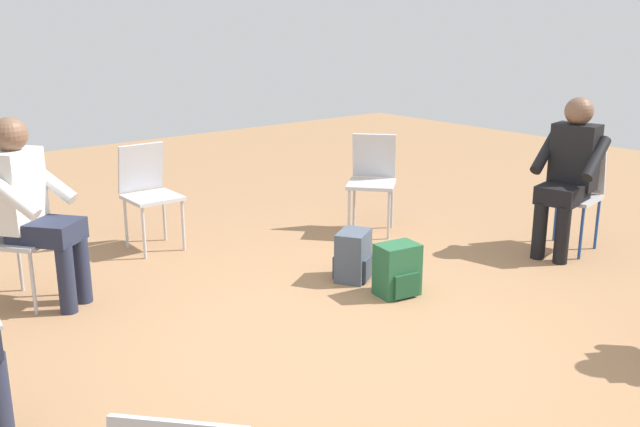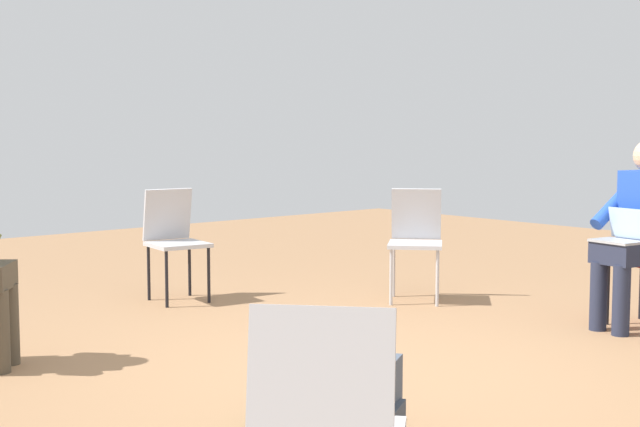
% 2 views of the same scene
% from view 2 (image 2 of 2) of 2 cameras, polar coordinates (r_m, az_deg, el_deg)
% --- Properties ---
extents(ground_plane, '(14.38, 14.38, 0.00)m').
position_cam_2_polar(ground_plane, '(4.76, 2.81, -10.47)').
color(ground_plane, '#99704C').
extents(chair_south, '(0.45, 0.48, 0.85)m').
position_cam_2_polar(chair_south, '(6.87, -9.33, -1.41)').
color(chair_south, '#B7B7BC').
rests_on(chair_south, ground).
extents(chair_southwest, '(0.59, 0.58, 0.85)m').
position_cam_2_polar(chair_southwest, '(6.83, 6.14, -1.41)').
color(chair_southwest, '#B7B7BC').
rests_on(chair_southwest, ground).
extents(person_with_laptop, '(0.56, 0.54, 1.24)m').
position_cam_2_polar(person_with_laptop, '(6.15, 19.72, -0.60)').
color(person_with_laptop, '#23283D').
rests_on(person_with_laptop, ground).
extents(backpack_near_laptop_user, '(0.34, 0.32, 0.36)m').
position_cam_2_polar(backpack_near_laptop_user, '(3.75, 3.28, -12.34)').
color(backpack_near_laptop_user, '#475160').
rests_on(backpack_near_laptop_user, ground).
extents(backpack_by_empty_chair, '(0.31, 0.28, 0.36)m').
position_cam_2_polar(backpack_by_empty_chair, '(4.02, -1.21, -11.11)').
color(backpack_by_empty_chair, '#235B38').
rests_on(backpack_by_empty_chair, ground).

